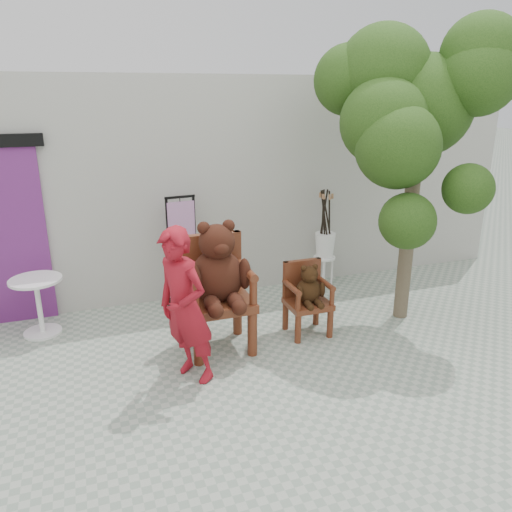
# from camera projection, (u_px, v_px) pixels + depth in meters

# --- Properties ---
(ground_plane) EXTENTS (60.00, 60.00, 0.00)m
(ground_plane) POSITION_uv_depth(u_px,v_px,m) (308.00, 383.00, 5.00)
(ground_plane) COLOR #949C8C
(ground_plane) RESTS_ON ground
(back_wall) EXTENTS (9.00, 1.00, 3.00)m
(back_wall) POSITION_uv_depth(u_px,v_px,m) (221.00, 184.00, 7.30)
(back_wall) COLOR #B0AEA4
(back_wall) RESTS_ON ground
(chair_big) EXTENTS (0.73, 0.79, 1.50)m
(chair_big) POSITION_uv_depth(u_px,v_px,m) (217.00, 277.00, 5.46)
(chair_big) COLOR #4C2010
(chair_big) RESTS_ON ground
(chair_small) EXTENTS (0.50, 0.48, 0.88)m
(chair_small) POSITION_uv_depth(u_px,v_px,m) (307.00, 292.00, 5.91)
(chair_small) COLOR #4C2010
(chair_small) RESTS_ON ground
(person) EXTENTS (0.65, 0.71, 1.63)m
(person) POSITION_uv_depth(u_px,v_px,m) (185.00, 308.00, 4.79)
(person) COLOR maroon
(person) RESTS_ON ground
(cafe_table) EXTENTS (0.60, 0.60, 0.70)m
(cafe_table) POSITION_uv_depth(u_px,v_px,m) (38.00, 300.00, 5.91)
(cafe_table) COLOR white
(cafe_table) RESTS_ON ground
(display_stand) EXTENTS (0.48, 0.39, 1.51)m
(display_stand) POSITION_uv_depth(u_px,v_px,m) (183.00, 264.00, 6.67)
(display_stand) COLOR black
(display_stand) RESTS_ON ground
(stool_bucket) EXTENTS (0.32, 0.32, 1.45)m
(stool_bucket) POSITION_uv_depth(u_px,v_px,m) (325.00, 245.00, 7.33)
(stool_bucket) COLOR white
(stool_bucket) RESTS_ON ground
(tree) EXTENTS (2.05, 1.89, 3.62)m
(tree) POSITION_uv_depth(u_px,v_px,m) (412.00, 103.00, 5.65)
(tree) COLOR #463B2A
(tree) RESTS_ON ground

